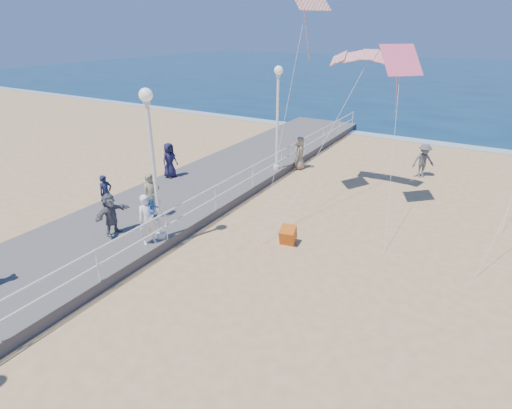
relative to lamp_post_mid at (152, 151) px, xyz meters
The scene contains 18 objects.
ground 6.48m from the lamp_post_mid, ahead, with size 160.00×160.00×0.00m, color tan.
ocean 65.32m from the lamp_post_mid, 85.29° to the left, with size 160.00×90.00×0.05m, color #0C2A48.
surf_line 21.50m from the lamp_post_mid, 75.37° to the left, with size 160.00×1.20×0.04m, color silver.
boardwalk 4.07m from the lamp_post_mid, behind, with size 5.00×44.00×0.40m, color #65605B.
railing 2.43m from the lamp_post_mid, ahead, with size 0.05×42.00×0.55m.
lamp_post_mid is the anchor object (origin of this frame).
lamp_post_far 9.00m from the lamp_post_mid, 90.00° to the left, with size 0.44×0.44×5.32m.
woman_holding_toddler 2.39m from the lamp_post_mid, 95.70° to the right, with size 0.67×0.44×1.84m, color white.
toddler_held 2.00m from the lamp_post_mid, 74.08° to the right, with size 0.44×0.34×0.90m, color #367BCB.
spectator_0 4.40m from the lamp_post_mid, 169.46° to the left, with size 0.56×0.37×1.54m, color #1A1F3A.
spectator_4 6.94m from the lamp_post_mid, 128.58° to the left, with size 0.87×0.57×1.79m, color #1E1B3C.
spectator_5 3.08m from the lamp_post_mid, 158.74° to the right, with size 1.49×0.47×1.60m, color slate.
spectator_6 2.94m from the lamp_post_mid, 141.81° to the left, with size 0.68×0.45×1.87m, color gray.
beach_walker_a 14.79m from the lamp_post_mid, 61.84° to the left, with size 1.18×0.68×1.83m, color #525357.
beach_walker_c 11.03m from the lamp_post_mid, 86.90° to the left, with size 0.91×0.59×1.87m, color gray.
box_kite 5.76m from the lamp_post_mid, 33.59° to the left, with size 0.55×0.55×0.60m, color red.
kite_parafoil 10.34m from the lamp_post_mid, 64.05° to the left, with size 3.44×0.90×0.30m, color red, non-canonical shape.
kite_diamond_pink 9.83m from the lamp_post_mid, 49.62° to the left, with size 1.45×1.45×0.02m, color #FF5D7F.
Camera 1 is at (4.18, -9.30, 7.47)m, focal length 28.00 mm.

